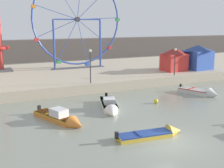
% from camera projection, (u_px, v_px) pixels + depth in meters
% --- Properties ---
extents(ground_plane, '(240.00, 240.00, 0.00)m').
position_uv_depth(ground_plane, '(167.00, 142.00, 19.20)').
color(ground_plane, gray).
extents(quay_promenade, '(110.00, 19.98, 1.10)m').
position_uv_depth(quay_promenade, '(63.00, 75.00, 40.69)').
color(quay_promenade, '#B7A88E').
rests_on(quay_promenade, ground_plane).
extents(distant_town_skyline, '(140.00, 3.00, 4.40)m').
position_uv_depth(distant_town_skyline, '(34.00, 51.00, 58.97)').
color(distant_town_skyline, '#564C47').
rests_on(distant_town_skyline, ground_plane).
extents(motorboat_mustard_yellow, '(5.04, 1.56, 1.08)m').
position_uv_depth(motorboat_mustard_yellow, '(156.00, 134.00, 20.08)').
color(motorboat_mustard_yellow, gold).
rests_on(motorboat_mustard_yellow, ground_plane).
extents(motorboat_orange_hull, '(3.13, 5.59, 1.41)m').
position_uv_depth(motorboat_orange_hull, '(62.00, 119.00, 22.95)').
color(motorboat_orange_hull, orange).
rests_on(motorboat_orange_hull, ground_plane).
extents(motorboat_pale_grey, '(2.80, 4.58, 1.35)m').
position_uv_depth(motorboat_pale_grey, '(202.00, 92.00, 31.72)').
color(motorboat_pale_grey, silver).
rests_on(motorboat_pale_grey, ground_plane).
extents(motorboat_white_red_stripe, '(2.90, 5.57, 1.34)m').
position_uv_depth(motorboat_white_red_stripe, '(110.00, 106.00, 26.24)').
color(motorboat_white_red_stripe, silver).
rests_on(motorboat_white_red_stripe, ground_plane).
extents(ferris_wheel_blue_frame, '(13.34, 1.20, 13.67)m').
position_uv_depth(ferris_wheel_blue_frame, '(77.00, 21.00, 42.21)').
color(ferris_wheel_blue_frame, '#334CA8').
rests_on(ferris_wheel_blue_frame, quay_promenade).
extents(carnival_booth_blue_tent, '(4.02, 3.81, 3.47)m').
position_uv_depth(carnival_booth_blue_tent, '(198.00, 57.00, 42.11)').
color(carnival_booth_blue_tent, '#3356B7').
rests_on(carnival_booth_blue_tent, quay_promenade).
extents(carnival_booth_red_striped, '(3.63, 2.93, 3.16)m').
position_uv_depth(carnival_booth_red_striped, '(174.00, 59.00, 40.64)').
color(carnival_booth_red_striped, red).
rests_on(carnival_booth_red_striped, quay_promenade).
extents(promenade_lamp_near, '(0.32, 0.32, 3.75)m').
position_uv_depth(promenade_lamp_near, '(90.00, 61.00, 32.03)').
color(promenade_lamp_near, '#2D2D33').
rests_on(promenade_lamp_near, quay_promenade).
extents(promenade_lamp_far, '(0.32, 0.32, 3.45)m').
position_uv_depth(promenade_lamp_far, '(175.00, 57.00, 36.95)').
color(promenade_lamp_far, '#2D2D33').
rests_on(promenade_lamp_far, quay_promenade).
extents(mooring_buoy_orange, '(0.44, 0.44, 0.44)m').
position_uv_depth(mooring_buoy_orange, '(156.00, 101.00, 28.41)').
color(mooring_buoy_orange, yellow).
rests_on(mooring_buoy_orange, ground_plane).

